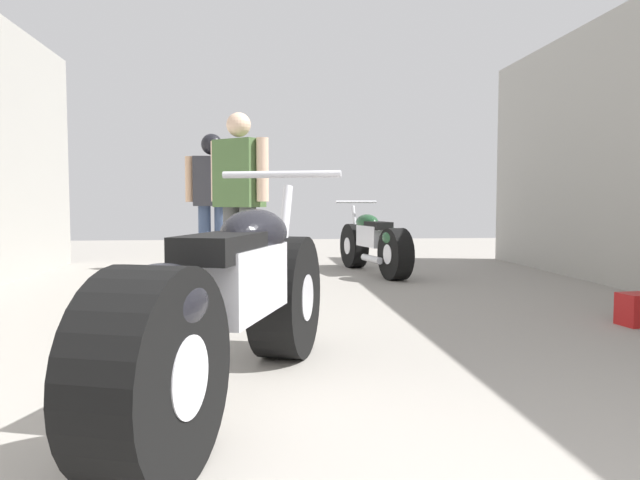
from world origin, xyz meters
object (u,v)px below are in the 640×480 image
at_px(motorcycle_black_naked, 374,243).
at_px(mechanic_in_blue, 239,192).
at_px(motorcycle_maroon_cruiser, 234,306).
at_px(mechanic_with_helmet, 212,189).

relative_size(motorcycle_black_naked, mechanic_in_blue, 1.11).
bearing_deg(motorcycle_maroon_cruiser, mechanic_with_helmet, 95.37).
distance_m(mechanic_in_blue, mechanic_with_helmet, 2.12).
distance_m(motorcycle_black_naked, mechanic_with_helmet, 2.22).
height_order(motorcycle_black_naked, mechanic_in_blue, mechanic_in_blue).
xyz_separation_m(mechanic_in_blue, mechanic_with_helmet, (-0.42, 2.08, 0.07)).
bearing_deg(mechanic_in_blue, mechanic_with_helmet, 101.30).
relative_size(motorcycle_maroon_cruiser, mechanic_with_helmet, 1.27).
xyz_separation_m(motorcycle_maroon_cruiser, mechanic_with_helmet, (-0.49, 5.26, 0.62)).
xyz_separation_m(motorcycle_maroon_cruiser, motorcycle_black_naked, (1.53, 4.66, -0.06)).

